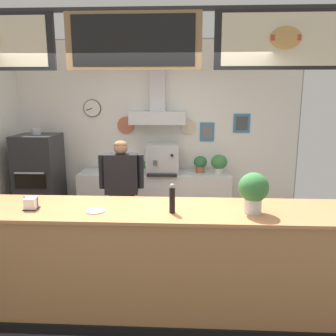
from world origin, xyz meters
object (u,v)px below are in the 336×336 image
Objects in this scene: potted_oregano at (200,163)px; napkin_holder at (31,204)px; shop_worker at (122,195)px; potted_rosemary at (109,164)px; basil_vase at (253,191)px; pepper_grinder at (172,198)px; condiment_plate at (95,211)px; espresso_machine at (163,159)px; potted_sage at (143,166)px; pizza_oven at (40,184)px; potted_thyme at (219,163)px.

potted_oregano is 2.03× the size of napkin_holder.
shop_worker is 6.69× the size of potted_rosemary.
basil_vase is at bearing -0.30° from napkin_holder.
potted_oregano is at bearing 81.78° from pepper_grinder.
potted_oregano is 1.45m from potted_rosemary.
potted_rosemary reaches higher than condiment_plate.
basil_vase is at bearing -81.50° from potted_oregano.
potted_oregano is (0.59, 0.06, -0.08)m from espresso_machine.
shop_worker is 8.83× the size of condiment_plate.
espresso_machine is 0.33m from potted_sage.
shop_worker reaches higher than potted_sage.
pizza_oven reaches higher than potted_oregano.
pepper_grinder is (-0.64, -2.38, 0.15)m from potted_thyme.
pepper_grinder is (1.10, -2.41, 0.19)m from potted_rosemary.
condiment_plate is (0.02, -1.41, 0.27)m from shop_worker.
potted_rosemary is 2.38m from napkin_holder.
potted_sage is at bearing 9.66° from pizza_oven.
shop_worker reaches higher than condiment_plate.
shop_worker is 1.02m from potted_sage.
espresso_machine is at bearing -0.75° from potted_rosemary.
shop_worker is 5.73× the size of pepper_grinder.
potted_sage is 2.49m from napkin_holder.
napkin_holder is (0.82, -2.10, 0.37)m from pizza_oven.
potted_oregano is at bearing 7.31° from pizza_oven.
condiment_plate is (-1.05, -2.45, 0.04)m from potted_oregano.
basil_vase is (0.08, -2.36, 0.22)m from potted_thyme.
potted_thyme is (1.19, -0.02, 0.07)m from potted_sage.
potted_sage is (-0.31, 0.01, -0.12)m from espresso_machine.
shop_worker is at bearing 66.91° from napkin_holder.
shop_worker is at bearing -68.96° from potted_rosemary.
pizza_oven is 12.48× the size of napkin_holder.
potted_thyme is at bearing 50.38° from napkin_holder.
espresso_machine reaches higher than napkin_holder.
condiment_plate is (1.43, -2.14, 0.33)m from pizza_oven.
potted_sage is 0.72× the size of pepper_grinder.
napkin_holder is at bearing 179.70° from basil_vase.
pepper_grinder is at bearing -65.45° from potted_rosemary.
pizza_oven reaches higher than pepper_grinder.
napkin_holder reaches higher than potted_sage.
pizza_oven is 8.39× the size of potted_sage.
potted_rosemary is (-0.86, 0.01, -0.10)m from espresso_machine.
shop_worker is 1.53m from napkin_holder.
potted_sage is 1.11× the size of condiment_plate.
basil_vase is at bearing -68.08° from espresso_machine.
basil_vase reaches higher than potted_oregano.
espresso_machine is 2.41m from pepper_grinder.
potted_rosemary is at bearing 179.23° from potted_thyme.
potted_sage is (-0.90, -0.05, -0.04)m from potted_oregano.
potted_rosemary is at bearing -73.36° from shop_worker.
potted_thyme reaches higher than potted_oregano.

